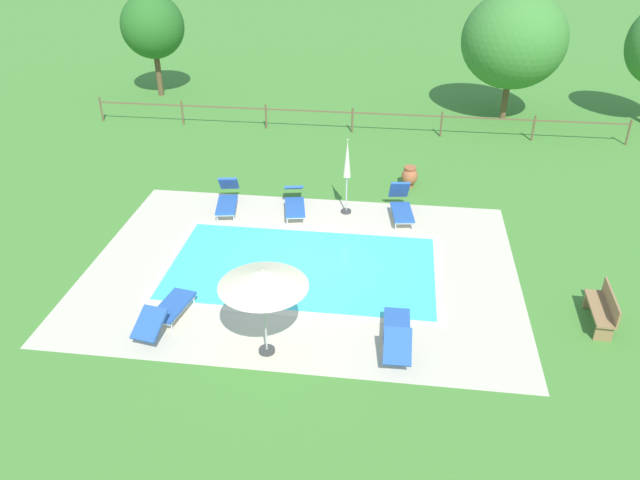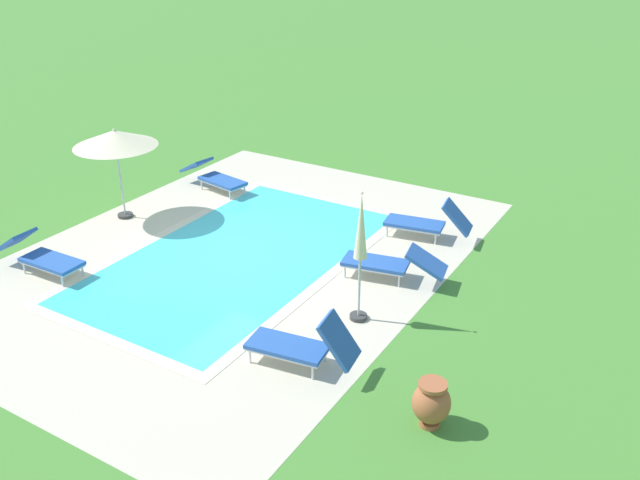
{
  "view_description": "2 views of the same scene",
  "coord_description": "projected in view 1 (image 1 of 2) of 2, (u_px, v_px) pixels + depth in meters",
  "views": [
    {
      "loc": [
        2.35,
        -14.13,
        9.1
      ],
      "look_at": [
        0.42,
        0.5,
        0.6
      ],
      "focal_mm": 35.0,
      "sensor_mm": 36.0,
      "label": 1
    },
    {
      "loc": [
        10.14,
        8.14,
        6.6
      ],
      "look_at": [
        -0.18,
        1.93,
        0.78
      ],
      "focal_mm": 38.08,
      "sensor_mm": 36.0,
      "label": 2
    }
  ],
  "objects": [
    {
      "name": "ground_plane",
      "position": [
        302.0,
        267.0,
        16.95
      ],
      "size": [
        160.0,
        160.0,
        0.0
      ],
      "primitive_type": "plane",
      "color": "#478433"
    },
    {
      "name": "pool_deck_paving",
      "position": [
        302.0,
        267.0,
        16.94
      ],
      "size": [
        11.53,
        8.4,
        0.01
      ],
      "primitive_type": "cube",
      "color": "beige",
      "rests_on": "ground"
    },
    {
      "name": "swimming_pool_water",
      "position": [
        302.0,
        267.0,
        16.94
      ],
      "size": [
        7.13,
        4.0,
        0.01
      ],
      "primitive_type": "cube",
      "color": "#42CCD6",
      "rests_on": "ground"
    },
    {
      "name": "pool_coping_rim",
      "position": [
        302.0,
        267.0,
        16.94
      ],
      "size": [
        7.61,
        4.48,
        0.01
      ],
      "color": "beige",
      "rests_on": "ground"
    },
    {
      "name": "sun_lounger_north_near_steps",
      "position": [
        294.0,
        202.0,
        19.6
      ],
      "size": [
        0.99,
        2.13,
        0.74
      ],
      "color": "#2856A8",
      "rests_on": "ground"
    },
    {
      "name": "sun_lounger_north_mid",
      "position": [
        227.0,
        199.0,
        19.72
      ],
      "size": [
        0.91,
        1.98,
        0.94
      ],
      "color": "#2856A8",
      "rests_on": "ground"
    },
    {
      "name": "sun_lounger_north_far",
      "position": [
        401.0,
        206.0,
        19.26
      ],
      "size": [
        0.85,
        1.88,
        1.02
      ],
      "color": "#2856A8",
      "rests_on": "ground"
    },
    {
      "name": "sun_lounger_north_end",
      "position": [
        397.0,
        332.0,
        13.92
      ],
      "size": [
        0.65,
        2.04,
        0.81
      ],
      "color": "#2856A8",
      "rests_on": "ground"
    },
    {
      "name": "sun_lounger_south_mid",
      "position": [
        166.0,
        311.0,
        14.62
      ],
      "size": [
        0.94,
        2.13,
        0.75
      ],
      "color": "#2856A8",
      "rests_on": "ground"
    },
    {
      "name": "patio_umbrella_open_foreground",
      "position": [
        263.0,
        279.0,
        12.93
      ],
      "size": [
        1.92,
        1.92,
        2.19
      ],
      "color": "#383838",
      "rests_on": "ground"
    },
    {
      "name": "patio_umbrella_closed_row_west",
      "position": [
        347.0,
        166.0,
        18.94
      ],
      "size": [
        0.32,
        0.32,
        2.46
      ],
      "color": "#383838",
      "rests_on": "ground"
    },
    {
      "name": "wooden_bench_lawn_side",
      "position": [
        603.0,
        308.0,
        14.54
      ],
      "size": [
        0.51,
        1.52,
        0.87
      ],
      "color": "#937047",
      "rests_on": "ground"
    },
    {
      "name": "terracotta_urn_near_fence",
      "position": [
        410.0,
        176.0,
        21.22
      ],
      "size": [
        0.55,
        0.55,
        0.74
      ],
      "color": "#A85B38",
      "rests_on": "ground"
    },
    {
      "name": "perimeter_fence",
      "position": [
        352.0,
        116.0,
        25.69
      ],
      "size": [
        21.94,
        0.08,
        1.05
      ],
      "color": "brown",
      "rests_on": "ground"
    },
    {
      "name": "tree_far_west",
      "position": [
        514.0,
        40.0,
        25.94
      ],
      "size": [
        4.34,
        4.34,
        5.37
      ],
      "color": "brown",
      "rests_on": "ground"
    },
    {
      "name": "tree_west_mid",
      "position": [
        153.0,
        26.0,
        28.98
      ],
      "size": [
        2.92,
        2.92,
        4.75
      ],
      "color": "brown",
      "rests_on": "ground"
    }
  ]
}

